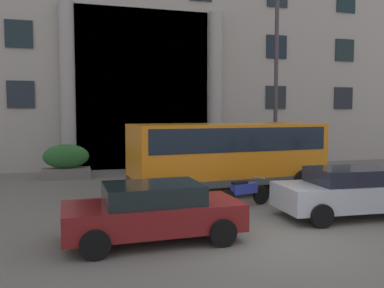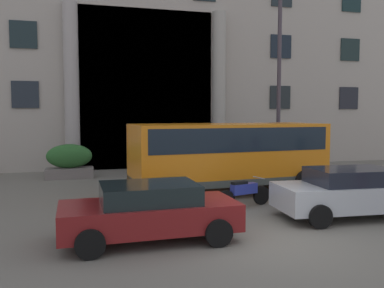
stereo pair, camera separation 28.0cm
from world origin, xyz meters
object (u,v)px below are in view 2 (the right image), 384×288
Objects in this scene: hedge_planter_far_west at (285,155)px; lamppost_plaza_centre at (279,71)px; parked_estate_mid at (351,192)px; orange_minibus at (229,151)px; hedge_planter_east at (159,160)px; bus_stop_sign at (323,145)px; white_taxi_kerbside at (149,211)px; hedge_planter_entrance_left at (69,162)px; motorcycle_near_kerb at (243,193)px.

lamppost_plaza_centre reaches higher than hedge_planter_far_west.
parked_estate_mid is at bearing -106.57° from hedge_planter_far_west.
hedge_planter_east is at bearing 102.00° from orange_minibus.
hedge_planter_far_west is at bearing 39.65° from orange_minibus.
lamppost_plaza_centre is (-1.31, -1.73, 4.00)m from hedge_planter_far_west.
white_taxi_kerbside is at bearing -143.20° from bus_stop_sign.
bus_stop_sign reaches higher than hedge_planter_far_west.
lamppost_plaza_centre is at bearing -26.04° from hedge_planter_east.
parked_estate_mid is 0.52× the size of lamppost_plaza_centre.
hedge_planter_entrance_left is 10.06m from white_taxi_kerbside.
bus_stop_sign is at bearing 14.55° from orange_minibus.
hedge_planter_east is at bearing 3.63° from hedge_planter_entrance_left.
orange_minibus reaches higher than hedge_planter_far_west.
motorcycle_near_kerb is at bearing 35.68° from white_taxi_kerbside.
orange_minibus is at bearing 120.62° from parked_estate_mid.
white_taxi_kerbside is 2.07× the size of motorcycle_near_kerb.
orange_minibus is 3.45× the size of hedge_planter_entrance_left.
lamppost_plaza_centre is (-1.58, 1.15, 3.27)m from bus_stop_sign.
hedge_planter_east is at bearing 153.96° from lamppost_plaza_centre.
lamppost_plaza_centre is (3.79, 5.15, 4.35)m from motorcycle_near_kerb.
bus_stop_sign is 7.58m from hedge_planter_east.
hedge_planter_east is 0.84× the size of motorcycle_near_kerb.
orange_minibus is 6.08m from white_taxi_kerbside.
lamppost_plaza_centre is (3.44, 2.89, 3.27)m from orange_minibus.
orange_minibus is at bearing -160.84° from bus_stop_sign.
hedge_planter_east is at bearing 114.92° from parked_estate_mid.
lamppost_plaza_centre is at bearing 45.75° from white_taxi_kerbside.
bus_stop_sign is 6.62m from parked_estate_mid.
hedge_planter_east is (-1.60, 5.35, -0.87)m from orange_minibus.
orange_minibus is 4.37× the size of hedge_planter_east.
hedge_planter_entrance_left is 0.51× the size of white_taxi_kerbside.
hedge_planter_east is 0.20× the size of lamppost_plaza_centre.
orange_minibus reaches higher than motorcycle_near_kerb.
hedge_planter_entrance_left is at bearing 110.39° from motorcycle_near_kerb.
hedge_planter_entrance_left reaches higher than parked_estate_mid.
bus_stop_sign is at bearing 20.85° from motorcycle_near_kerb.
orange_minibus is at bearing 50.97° from white_taxi_kerbside.
white_taxi_kerbside is (-8.69, -6.50, -0.85)m from bus_stop_sign.
hedge_planter_far_west is at bearing -2.55° from hedge_planter_entrance_left.
lamppost_plaza_centre is at bearing 143.88° from bus_stop_sign.
hedge_planter_entrance_left is at bearing 133.81° from orange_minibus.
motorcycle_near_kerb is (3.32, 2.51, -0.23)m from white_taxi_kerbside.
lamppost_plaza_centre is at bearing 35.46° from orange_minibus.
hedge_planter_far_west is 0.80× the size of hedge_planter_entrance_left.
orange_minibus is 2.53m from motorcycle_near_kerb.
white_taxi_kerbside is at bearing -132.92° from lamppost_plaza_centre.
white_taxi_kerbside is (2.05, -9.85, -0.06)m from hedge_planter_entrance_left.
hedge_planter_entrance_left is 1.06× the size of motorcycle_near_kerb.
bus_stop_sign is at bearing 35.47° from white_taxi_kerbside.
motorcycle_near_kerb is (-0.36, -2.26, -1.08)m from orange_minibus.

